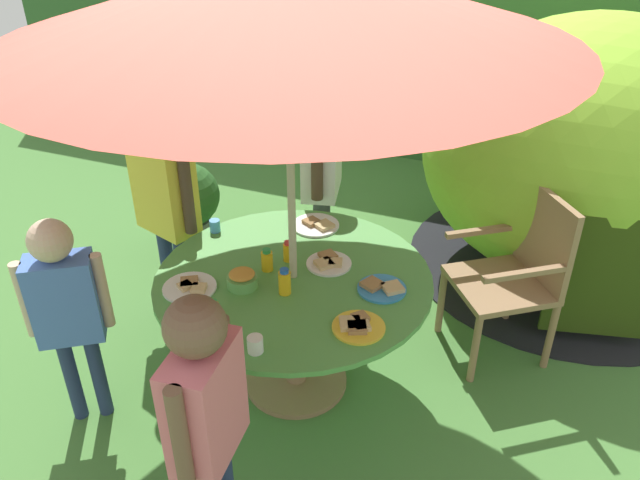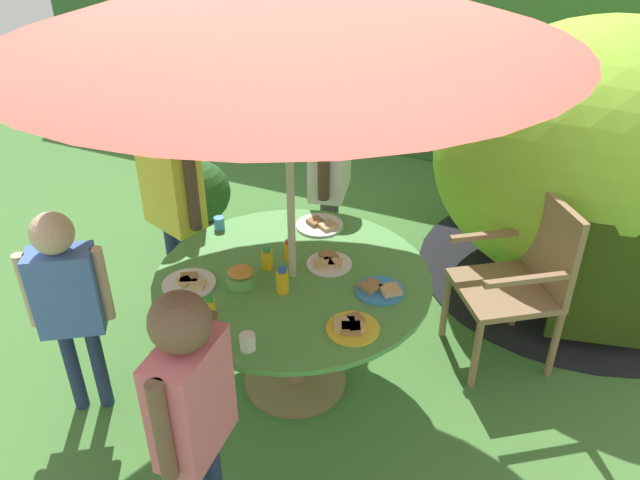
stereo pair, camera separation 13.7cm
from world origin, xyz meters
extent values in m
cube|color=#477A38|center=(0.00, 0.00, -0.01)|extent=(10.00, 10.00, 0.02)
cube|color=#33602D|center=(0.00, 3.43, 0.89)|extent=(9.00, 0.70, 1.78)
cylinder|color=#93704C|center=(0.00, 0.00, 0.01)|extent=(0.54, 0.54, 0.03)
cylinder|color=#93704C|center=(0.00, 0.00, 0.33)|extent=(0.11, 0.11, 0.66)
cylinder|color=#519E47|center=(0.00, 0.00, 0.67)|extent=(1.34, 1.34, 0.03)
cylinder|color=#B7AD8C|center=(0.00, 0.00, 1.06)|extent=(0.04, 0.04, 2.13)
cylinder|color=#93704C|center=(0.61, 0.71, 0.21)|extent=(0.04, 0.04, 0.42)
cylinder|color=#93704C|center=(0.86, 0.36, 0.21)|extent=(0.04, 0.04, 0.42)
cylinder|color=#93704C|center=(0.97, 0.97, 0.21)|extent=(0.04, 0.04, 0.42)
cylinder|color=#93704C|center=(1.22, 0.62, 0.21)|extent=(0.04, 0.04, 0.42)
cube|color=#93704C|center=(0.91, 0.67, 0.44)|extent=(0.67, 0.66, 0.04)
cube|color=#93704C|center=(1.09, 0.80, 0.70)|extent=(0.31, 0.40, 0.49)
cube|color=#93704C|center=(0.79, 0.84, 0.66)|extent=(0.41, 0.31, 0.03)
cube|color=#93704C|center=(1.04, 0.49, 0.66)|extent=(0.41, 0.31, 0.03)
ellipsoid|color=#8CC633|center=(1.24, 1.74, 0.84)|extent=(2.38, 2.16, 1.67)
cylinder|color=black|center=(1.24, 1.74, 0.01)|extent=(2.50, 2.50, 0.01)
cube|color=#314511|center=(1.43, 0.91, 0.46)|extent=(0.56, 0.16, 0.75)
cylinder|color=#595960|center=(-1.23, 0.97, 0.12)|extent=(0.29, 0.29, 0.24)
sphere|color=#285623|center=(-1.23, 0.97, 0.43)|extent=(0.45, 0.45, 0.45)
cylinder|color=#3F3F47|center=(-0.26, 1.05, 0.32)|extent=(0.09, 0.09, 0.64)
cylinder|color=#3F3F47|center=(-0.22, 0.90, 0.32)|extent=(0.09, 0.09, 0.64)
cube|color=white|center=(-0.24, 0.97, 0.91)|extent=(0.29, 0.41, 0.54)
cylinder|color=#4C3828|center=(-0.29, 1.17, 0.94)|extent=(0.07, 0.07, 0.49)
cylinder|color=#4C3828|center=(-0.19, 0.77, 0.94)|extent=(0.07, 0.07, 0.49)
sphere|color=#4C3828|center=(-0.24, 0.97, 1.31)|extent=(0.24, 0.24, 0.24)
cylinder|color=navy|center=(-0.97, 0.31, 0.30)|extent=(0.08, 0.08, 0.60)
cylinder|color=navy|center=(-0.83, 0.27, 0.30)|extent=(0.08, 0.08, 0.60)
cube|color=yellow|center=(-0.90, 0.29, 0.86)|extent=(0.39, 0.29, 0.51)
cylinder|color=#4C3828|center=(-1.08, 0.35, 0.89)|extent=(0.07, 0.07, 0.46)
cylinder|color=#4C3828|center=(-0.71, 0.23, 0.89)|extent=(0.07, 0.07, 0.46)
sphere|color=#4C3828|center=(-0.90, 0.29, 1.23)|extent=(0.23, 0.23, 0.23)
cylinder|color=navy|center=(-0.91, -0.62, 0.25)|extent=(0.07, 0.07, 0.50)
cylinder|color=navy|center=(-0.81, -0.55, 0.25)|extent=(0.07, 0.07, 0.50)
cube|color=#4C72C6|center=(-0.86, -0.58, 0.72)|extent=(0.33, 0.29, 0.42)
cylinder|color=#D8B293|center=(-1.00, -0.67, 0.74)|extent=(0.05, 0.05, 0.38)
cylinder|color=#D8B293|center=(-0.72, -0.49, 0.74)|extent=(0.05, 0.05, 0.38)
sphere|color=#D8B293|center=(-0.86, -0.58, 1.02)|extent=(0.19, 0.19, 0.19)
cube|color=#EA727F|center=(0.09, -0.96, 0.79)|extent=(0.21, 0.34, 0.47)
cylinder|color=brown|center=(0.11, -1.14, 0.82)|extent=(0.06, 0.06, 0.42)
cylinder|color=brown|center=(0.08, -0.78, 0.82)|extent=(0.06, 0.06, 0.42)
sphere|color=brown|center=(0.09, -0.96, 1.13)|extent=(0.21, 0.21, 0.21)
cylinder|color=#66B259|center=(-0.19, -0.16, 0.72)|extent=(0.14, 0.14, 0.05)
ellipsoid|color=gold|center=(-0.19, -0.16, 0.76)|extent=(0.12, 0.12, 0.04)
cylinder|color=white|center=(0.12, 0.16, 0.69)|extent=(0.22, 0.22, 0.01)
cube|color=tan|center=(0.16, 0.16, 0.71)|extent=(0.08, 0.08, 0.02)
cube|color=#9E7547|center=(0.10, 0.20, 0.71)|extent=(0.11, 0.11, 0.02)
cube|color=tan|center=(0.11, 0.13, 0.71)|extent=(0.12, 0.12, 0.02)
cylinder|color=#338CD8|center=(0.43, 0.05, 0.69)|extent=(0.23, 0.23, 0.01)
cube|color=tan|center=(0.48, 0.06, 0.71)|extent=(0.12, 0.12, 0.02)
cube|color=#9E7547|center=(0.38, 0.05, 0.71)|extent=(0.12, 0.12, 0.02)
cylinder|color=white|center=(-0.41, -0.27, 0.69)|extent=(0.25, 0.25, 0.01)
cube|color=tan|center=(-0.35, -0.28, 0.71)|extent=(0.08, 0.08, 0.02)
cube|color=#9E7547|center=(-0.42, -0.26, 0.71)|extent=(0.11, 0.11, 0.02)
cube|color=tan|center=(-0.42, -0.29, 0.71)|extent=(0.08, 0.08, 0.02)
cylinder|color=white|center=(-0.08, 0.49, 0.69)|extent=(0.26, 0.26, 0.01)
cube|color=tan|center=(-0.03, 0.48, 0.71)|extent=(0.12, 0.12, 0.02)
cube|color=#9E7547|center=(-0.11, 0.49, 0.71)|extent=(0.10, 0.10, 0.02)
cylinder|color=yellow|center=(0.42, -0.26, 0.69)|extent=(0.23, 0.23, 0.01)
cube|color=tan|center=(0.43, -0.26, 0.71)|extent=(0.09, 0.09, 0.02)
cube|color=#9E7547|center=(0.41, -0.21, 0.71)|extent=(0.09, 0.09, 0.02)
cube|color=tan|center=(0.38, -0.26, 0.71)|extent=(0.12, 0.12, 0.02)
cube|color=#9E7547|center=(0.42, -0.28, 0.71)|extent=(0.11, 0.11, 0.02)
cylinder|color=yellow|center=(-0.08, 0.12, 0.73)|extent=(0.05, 0.05, 0.09)
cylinder|color=red|center=(-0.08, 0.12, 0.79)|extent=(0.03, 0.03, 0.02)
cylinder|color=yellow|center=(0.02, -0.14, 0.74)|extent=(0.06, 0.06, 0.11)
cylinder|color=blue|center=(0.02, -0.14, 0.81)|extent=(0.04, 0.04, 0.02)
cylinder|color=yellow|center=(-0.14, 0.01, 0.74)|extent=(0.06, 0.06, 0.10)
cylinder|color=green|center=(-0.14, 0.01, 0.80)|extent=(0.04, 0.04, 0.02)
cylinder|color=yellow|center=(-0.18, -0.44, 0.73)|extent=(0.05, 0.05, 0.09)
cylinder|color=green|center=(-0.18, -0.44, 0.78)|extent=(0.03, 0.03, 0.02)
cylinder|color=#4C99D8|center=(-0.56, 0.23, 0.72)|extent=(0.06, 0.06, 0.07)
cylinder|color=white|center=(0.07, -0.55, 0.72)|extent=(0.07, 0.07, 0.07)
camera|label=1|loc=(1.05, -2.27, 2.41)|focal=35.48mm
camera|label=2|loc=(1.17, -2.22, 2.41)|focal=35.48mm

